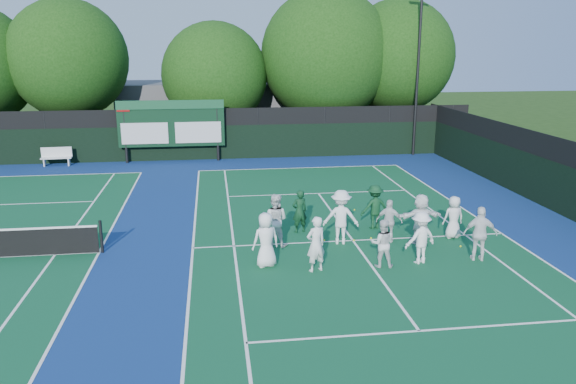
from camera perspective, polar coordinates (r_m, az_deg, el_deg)
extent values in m
plane|color=#1F3C10|center=(18.74, 7.36, -5.96)|extent=(120.00, 120.00, 0.00)
cube|color=navy|center=(19.12, -11.19, -5.70)|extent=(34.00, 32.00, 0.01)
cube|color=#10502C|center=(19.65, 6.61, -4.92)|extent=(10.97, 23.77, 0.00)
cube|color=white|center=(30.86, 1.20, 2.46)|extent=(10.97, 0.08, 0.00)
cube|color=white|center=(19.09, -9.65, -5.62)|extent=(0.08, 23.77, 0.00)
cube|color=white|center=(21.63, 20.87, -3.95)|extent=(0.08, 23.77, 0.00)
cube|color=white|center=(19.08, -5.52, -5.48)|extent=(0.08, 23.77, 0.00)
cube|color=white|center=(21.01, 17.58, -4.20)|extent=(0.08, 23.77, 0.00)
cube|color=white|center=(14.06, 13.18, -13.57)|extent=(8.23, 0.08, 0.00)
cube|color=white|center=(25.61, 3.10, -0.14)|extent=(8.23, 0.08, 0.00)
cube|color=white|center=(19.64, 6.61, -4.91)|extent=(0.08, 12.80, 0.00)
cube|color=white|center=(31.88, -24.52, 1.52)|extent=(10.97, 0.08, 0.00)
cube|color=white|center=(19.45, -18.65, -5.83)|extent=(0.08, 23.77, 0.00)
cube|color=white|center=(19.76, -22.57, -5.87)|extent=(0.08, 23.77, 0.00)
cube|color=black|center=(33.39, -9.90, 4.92)|extent=(34.00, 0.08, 2.00)
cube|color=black|center=(33.18, -10.01, 7.47)|extent=(34.00, 0.05, 1.00)
cylinder|color=black|center=(33.22, -16.22, 5.81)|extent=(0.16, 0.16, 3.50)
cylinder|color=black|center=(32.86, -7.18, 6.19)|extent=(0.16, 0.16, 3.50)
cube|color=black|center=(32.87, -11.77, 6.79)|extent=(6.00, 0.15, 2.60)
cube|color=#15492A|center=(32.64, -11.88, 8.68)|extent=(6.00, 0.05, 0.50)
cube|color=silver|center=(32.98, -14.34, 5.79)|extent=(2.60, 0.04, 1.20)
cube|color=silver|center=(32.77, -9.10, 6.01)|extent=(2.60, 0.04, 1.20)
cube|color=maroon|center=(32.94, -16.43, 8.27)|extent=(0.70, 0.04, 0.50)
cube|color=#55555A|center=(41.24, -3.99, 8.35)|extent=(18.00, 6.00, 4.00)
cylinder|color=black|center=(34.84, 13.04, 11.79)|extent=(0.16, 0.16, 10.00)
cylinder|color=black|center=(19.25, -18.44, -4.33)|extent=(0.10, 0.10, 1.10)
cube|color=silver|center=(33.90, -22.47, 3.22)|extent=(1.66, 0.51, 0.07)
cube|color=silver|center=(34.00, -22.45, 3.78)|extent=(1.64, 0.14, 0.55)
cube|color=silver|center=(34.12, -23.50, 2.77)|extent=(0.08, 0.38, 0.44)
cube|color=silver|center=(33.79, -21.36, 2.88)|extent=(0.08, 0.38, 0.44)
cylinder|color=black|center=(37.72, -20.82, 6.08)|extent=(0.44, 0.44, 3.03)
sphere|color=#13380C|center=(37.38, -21.42, 12.47)|extent=(7.19, 7.19, 7.19)
sphere|color=#13380C|center=(37.57, -20.31, 11.47)|extent=(5.03, 5.03, 5.03)
cylinder|color=black|center=(36.81, -7.27, 6.09)|extent=(0.44, 0.44, 2.21)
sphere|color=#13380C|center=(36.45, -7.46, 11.69)|extent=(6.66, 6.66, 6.66)
sphere|color=#13380C|center=(36.80, -6.48, 10.71)|extent=(4.66, 4.66, 4.66)
cylinder|color=black|center=(37.52, 3.78, 6.73)|extent=(0.44, 0.44, 2.72)
sphere|color=#13380C|center=(37.15, 3.90, 13.65)|extent=(8.43, 8.43, 8.43)
sphere|color=#13380C|center=(37.60, 4.70, 12.37)|extent=(5.90, 5.90, 5.90)
cylinder|color=black|center=(38.73, 10.79, 7.04)|extent=(0.44, 0.44, 3.09)
sphere|color=#13380C|center=(38.40, 11.11, 13.39)|extent=(7.33, 7.33, 7.33)
sphere|color=#13380C|center=(38.90, 11.76, 12.29)|extent=(5.13, 5.13, 5.13)
sphere|color=#CDE01A|center=(19.50, 3.69, -4.93)|extent=(0.07, 0.07, 0.07)
sphere|color=#CDE01A|center=(19.60, 6.72, -4.90)|extent=(0.07, 0.07, 0.07)
sphere|color=#CDE01A|center=(19.77, 17.12, -5.30)|extent=(0.07, 0.07, 0.07)
sphere|color=#CDE01A|center=(23.14, 6.77, -1.81)|extent=(0.07, 0.07, 0.07)
sphere|color=#CDE01A|center=(19.88, 8.43, -4.67)|extent=(0.07, 0.07, 0.07)
imported|color=white|center=(17.08, -2.27, -4.88)|extent=(0.95, 0.75, 1.71)
imported|color=white|center=(16.73, 2.85, -5.31)|extent=(0.73, 0.61, 1.72)
imported|color=silver|center=(17.33, 9.54, -5.16)|extent=(0.83, 0.71, 1.50)
imported|color=white|center=(17.82, 13.31, -4.54)|extent=(1.20, 0.91, 1.65)
imported|color=white|center=(18.53, 18.94, -4.04)|extent=(1.10, 0.67, 1.75)
imported|color=silver|center=(18.81, -1.32, -2.86)|extent=(1.08, 0.98, 1.80)
imported|color=white|center=(19.07, 5.39, -2.56)|extent=(1.33, 0.93, 1.88)
imported|color=silver|center=(19.44, 10.25, -2.94)|extent=(0.96, 0.69, 1.52)
imported|color=white|center=(19.60, 13.30, -2.64)|extent=(1.62, 0.57, 1.73)
imported|color=silver|center=(20.42, 16.47, -2.47)|extent=(0.77, 0.53, 1.51)
imported|color=#0F371D|center=(20.15, 1.18, -1.98)|extent=(0.66, 0.52, 1.58)
imported|color=#103D1F|center=(20.79, 8.80, -1.51)|extent=(1.17, 0.81, 1.66)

